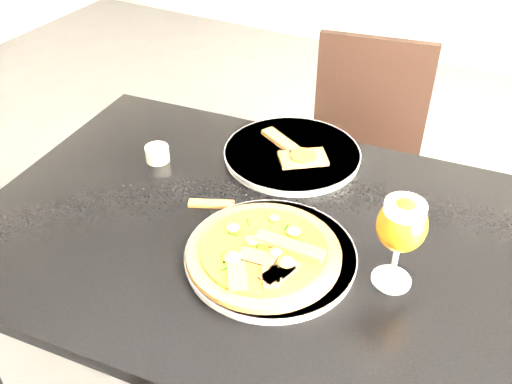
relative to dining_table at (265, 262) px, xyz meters
The scene contains 9 objects.
dining_table is the anchor object (origin of this frame).
chair_far 0.78m from the dining_table, 92.54° to the left, with size 0.45×0.45×0.84m.
plate_main 0.13m from the dining_table, 56.33° to the right, with size 0.33×0.33×0.02m, color silver.
pizza 0.15m from the dining_table, 63.67° to the right, with size 0.29×0.29×0.03m.
plate_second 0.29m from the dining_table, 103.74° to the left, with size 0.32×0.32×0.02m, color silver.
crust_scraps 0.29m from the dining_table, 101.36° to the left, with size 0.21×0.15×0.02m.
loose_crust 0.17m from the dining_table, behind, with size 0.10×0.02×0.01m, color #964C24.
sauce_cup 0.38m from the dining_table, 162.87° to the left, with size 0.06×0.06×0.04m.
beer_glass 0.35m from the dining_table, ahead, with size 0.09×0.09×0.18m.
Camera 1 is at (0.75, -0.51, 1.51)m, focal length 40.00 mm.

